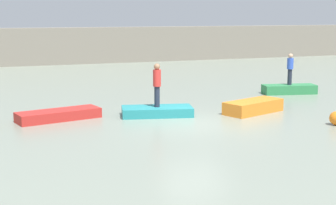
{
  "coord_description": "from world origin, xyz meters",
  "views": [
    {
      "loc": [
        -7.34,
        -16.85,
        4.11
      ],
      "look_at": [
        -0.22,
        2.16,
        0.47
      ],
      "focal_mm": 53.35,
      "sensor_mm": 36.0,
      "label": 1
    }
  ],
  "objects_px": {
    "rowboat_green": "(289,89)",
    "person_red_shirt": "(157,83)",
    "rowboat_red": "(59,115)",
    "person_blue_shirt": "(290,67)",
    "mooring_buoy": "(336,118)",
    "rowboat_teal": "(157,111)",
    "rowboat_orange": "(253,107)"
  },
  "relations": [
    {
      "from": "rowboat_green",
      "to": "person_blue_shirt",
      "type": "xyz_separation_m",
      "value": [
        0.0,
        0.0,
        1.13
      ]
    },
    {
      "from": "rowboat_green",
      "to": "person_blue_shirt",
      "type": "relative_size",
      "value": 1.69
    },
    {
      "from": "rowboat_red",
      "to": "mooring_buoy",
      "type": "relative_size",
      "value": 6.21
    },
    {
      "from": "rowboat_red",
      "to": "rowboat_orange",
      "type": "xyz_separation_m",
      "value": [
        7.84,
        -1.43,
        0.07
      ]
    },
    {
      "from": "person_red_shirt",
      "to": "mooring_buoy",
      "type": "relative_size",
      "value": 3.4
    },
    {
      "from": "rowboat_green",
      "to": "person_red_shirt",
      "type": "distance_m",
      "value": 8.86
    },
    {
      "from": "rowboat_teal",
      "to": "rowboat_green",
      "type": "relative_size",
      "value": 1.04
    },
    {
      "from": "rowboat_green",
      "to": "person_blue_shirt",
      "type": "height_order",
      "value": "person_blue_shirt"
    },
    {
      "from": "rowboat_red",
      "to": "person_blue_shirt",
      "type": "distance_m",
      "value": 12.43
    },
    {
      "from": "rowboat_orange",
      "to": "person_blue_shirt",
      "type": "height_order",
      "value": "person_blue_shirt"
    },
    {
      "from": "person_red_shirt",
      "to": "mooring_buoy",
      "type": "height_order",
      "value": "person_red_shirt"
    },
    {
      "from": "mooring_buoy",
      "to": "rowboat_orange",
      "type": "bearing_deg",
      "value": 118.5
    },
    {
      "from": "rowboat_green",
      "to": "person_red_shirt",
      "type": "xyz_separation_m",
      "value": [
        -8.28,
        -2.94,
        1.12
      ]
    },
    {
      "from": "rowboat_green",
      "to": "mooring_buoy",
      "type": "distance_m",
      "value": 7.38
    },
    {
      "from": "rowboat_orange",
      "to": "rowboat_green",
      "type": "relative_size",
      "value": 0.98
    },
    {
      "from": "rowboat_red",
      "to": "rowboat_green",
      "type": "height_order",
      "value": "rowboat_green"
    },
    {
      "from": "mooring_buoy",
      "to": "person_blue_shirt",
      "type": "bearing_deg",
      "value": 69.38
    },
    {
      "from": "rowboat_orange",
      "to": "person_blue_shirt",
      "type": "distance_m",
      "value": 5.83
    },
    {
      "from": "rowboat_red",
      "to": "rowboat_teal",
      "type": "xyz_separation_m",
      "value": [
        3.87,
        -0.6,
        -0.01
      ]
    },
    {
      "from": "rowboat_orange",
      "to": "person_blue_shirt",
      "type": "relative_size",
      "value": 1.66
    },
    {
      "from": "person_red_shirt",
      "to": "person_blue_shirt",
      "type": "bearing_deg",
      "value": 19.53
    },
    {
      "from": "mooring_buoy",
      "to": "rowboat_red",
      "type": "bearing_deg",
      "value": 154.41
    },
    {
      "from": "person_blue_shirt",
      "to": "mooring_buoy",
      "type": "bearing_deg",
      "value": -110.62
    },
    {
      "from": "rowboat_orange",
      "to": "rowboat_red",
      "type": "bearing_deg",
      "value": 149.78
    },
    {
      "from": "rowboat_red",
      "to": "person_red_shirt",
      "type": "relative_size",
      "value": 1.83
    },
    {
      "from": "rowboat_green",
      "to": "mooring_buoy",
      "type": "relative_size",
      "value": 5.25
    },
    {
      "from": "rowboat_orange",
      "to": "mooring_buoy",
      "type": "xyz_separation_m",
      "value": [
        1.71,
        -3.14,
        -0.0
      ]
    },
    {
      "from": "rowboat_green",
      "to": "person_blue_shirt",
      "type": "distance_m",
      "value": 1.13
    },
    {
      "from": "person_blue_shirt",
      "to": "rowboat_teal",
      "type": "bearing_deg",
      "value": -160.47
    },
    {
      "from": "rowboat_teal",
      "to": "person_blue_shirt",
      "type": "distance_m",
      "value": 8.87
    },
    {
      "from": "rowboat_red",
      "to": "mooring_buoy",
      "type": "distance_m",
      "value": 10.59
    },
    {
      "from": "rowboat_red",
      "to": "rowboat_teal",
      "type": "relative_size",
      "value": 1.14
    }
  ]
}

